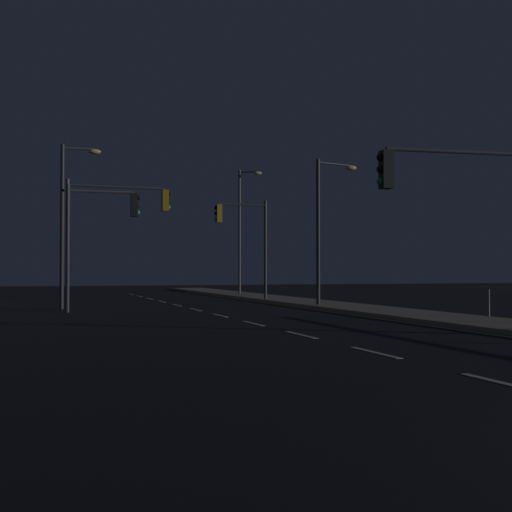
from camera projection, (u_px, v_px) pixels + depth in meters
ground_plane at (248, 322)px, 21.81m from camera, size 112.00×112.00×0.00m
sidewalk_right at (423, 316)px, 23.85m from camera, size 2.92×77.00×0.14m
lane_markings_center at (220, 315)px, 25.13m from camera, size 0.14×50.00×0.01m
lane_edge_line at (321, 311)px, 28.06m from camera, size 0.14×53.00×0.01m
traffic_light_near_right at (458, 197)px, 17.13m from camera, size 4.14×0.64×4.82m
traffic_light_far_right at (100, 224)px, 27.41m from camera, size 2.96×0.41×5.15m
traffic_light_mid_right at (244, 230)px, 36.04m from camera, size 3.01×0.47×5.33m
traffic_light_near_left at (113, 218)px, 29.37m from camera, size 4.55×0.39×5.59m
street_lamp_corner at (243, 221)px, 45.34m from camera, size 1.45×0.92×8.33m
street_lamp_mid_block at (68, 210)px, 29.41m from camera, size 1.73×0.36×7.19m
street_lamp_across_street at (325, 216)px, 30.97m from camera, size 2.27×0.74×6.65m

